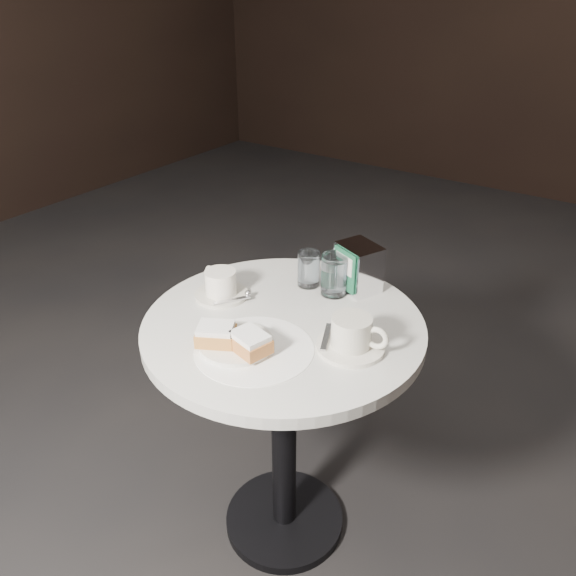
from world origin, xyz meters
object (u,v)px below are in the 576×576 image
(cafe_table, at_px, (284,384))
(water_glass_left, at_px, (309,269))
(coffee_cup_left, at_px, (221,285))
(napkin_dispenser, at_px, (358,267))
(beignet_plate, at_px, (234,341))
(coffee_cup_right, at_px, (352,336))
(water_glass_right, at_px, (334,275))

(cafe_table, distance_m, water_glass_left, 0.32)
(cafe_table, xyz_separation_m, coffee_cup_left, (-0.21, 0.01, 0.23))
(coffee_cup_left, xyz_separation_m, napkin_dispenser, (0.28, 0.24, 0.03))
(beignet_plate, relative_size, coffee_cup_right, 1.12)
(coffee_cup_left, xyz_separation_m, water_glass_right, (0.24, 0.18, 0.02))
(water_glass_left, bearing_deg, coffee_cup_right, -39.28)
(beignet_plate, bearing_deg, napkin_dispenser, 76.71)
(cafe_table, relative_size, water_glass_left, 7.58)
(beignet_plate, height_order, coffee_cup_right, coffee_cup_right)
(beignet_plate, distance_m, water_glass_left, 0.35)
(coffee_cup_right, distance_m, water_glass_right, 0.26)
(cafe_table, distance_m, water_glass_right, 0.32)
(beignet_plate, distance_m, napkin_dispenser, 0.42)
(cafe_table, relative_size, napkin_dispenser, 5.43)
(coffee_cup_left, xyz_separation_m, coffee_cup_right, (0.40, -0.02, 0.00))
(beignet_plate, relative_size, water_glass_left, 2.04)
(water_glass_left, relative_size, water_glass_right, 0.87)
(coffee_cup_left, distance_m, coffee_cup_right, 0.40)
(cafe_table, relative_size, coffee_cup_right, 4.15)
(cafe_table, height_order, napkin_dispenser, napkin_dispenser)
(napkin_dispenser, bearing_deg, coffee_cup_right, -40.33)
(cafe_table, relative_size, coffee_cup_left, 4.13)
(coffee_cup_left, height_order, water_glass_left, water_glass_left)
(cafe_table, bearing_deg, coffee_cup_left, 177.36)
(coffee_cup_right, distance_m, napkin_dispenser, 0.29)
(beignet_plate, height_order, water_glass_right, water_glass_right)
(cafe_table, relative_size, water_glass_right, 6.58)
(coffee_cup_left, distance_m, water_glass_right, 0.30)
(coffee_cup_right, height_order, water_glass_right, water_glass_right)
(beignet_plate, relative_size, water_glass_right, 1.77)
(beignet_plate, bearing_deg, coffee_cup_right, 34.53)
(water_glass_right, height_order, napkin_dispenser, napkin_dispenser)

